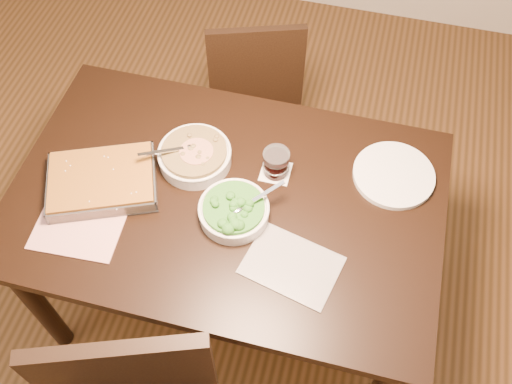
{
  "coord_description": "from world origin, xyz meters",
  "views": [
    {
      "loc": [
        0.35,
        -0.96,
        2.29
      ],
      "look_at": [
        0.1,
        0.01,
        0.8
      ],
      "focal_mm": 40.0,
      "sensor_mm": 36.0,
      "label": 1
    }
  ],
  "objects_px": {
    "table": "(227,212)",
    "broccoli_bowl": "(234,210)",
    "wine_tumbler": "(276,162)",
    "baking_dish": "(102,181)",
    "chair_far": "(254,80)",
    "stew_bowl": "(195,155)",
    "dinner_plate": "(394,175)"
  },
  "relations": [
    {
      "from": "wine_tumbler",
      "to": "dinner_plate",
      "type": "relative_size",
      "value": 0.36
    },
    {
      "from": "broccoli_bowl",
      "to": "dinner_plate",
      "type": "distance_m",
      "value": 0.55
    },
    {
      "from": "baking_dish",
      "to": "wine_tumbler",
      "type": "distance_m",
      "value": 0.57
    },
    {
      "from": "baking_dish",
      "to": "chair_far",
      "type": "height_order",
      "value": "chair_far"
    },
    {
      "from": "stew_bowl",
      "to": "broccoli_bowl",
      "type": "xyz_separation_m",
      "value": [
        0.18,
        -0.17,
        -0.0
      ]
    },
    {
      "from": "broccoli_bowl",
      "to": "wine_tumbler",
      "type": "relative_size",
      "value": 2.31
    },
    {
      "from": "dinner_plate",
      "to": "chair_far",
      "type": "height_order",
      "value": "chair_far"
    },
    {
      "from": "stew_bowl",
      "to": "chair_far",
      "type": "relative_size",
      "value": 0.29
    },
    {
      "from": "baking_dish",
      "to": "chair_far",
      "type": "xyz_separation_m",
      "value": [
        0.28,
        0.86,
        -0.31
      ]
    },
    {
      "from": "table",
      "to": "broccoli_bowl",
      "type": "relative_size",
      "value": 6.24
    },
    {
      "from": "table",
      "to": "stew_bowl",
      "type": "xyz_separation_m",
      "value": [
        -0.14,
        0.11,
        0.13
      ]
    },
    {
      "from": "table",
      "to": "wine_tumbler",
      "type": "xyz_separation_m",
      "value": [
        0.13,
        0.14,
        0.15
      ]
    },
    {
      "from": "broccoli_bowl",
      "to": "chair_far",
      "type": "xyz_separation_m",
      "value": [
        -0.16,
        0.87,
        -0.31
      ]
    },
    {
      "from": "table",
      "to": "chair_far",
      "type": "bearing_deg",
      "value": 97.93
    },
    {
      "from": "broccoli_bowl",
      "to": "table",
      "type": "bearing_deg",
      "value": 126.71
    },
    {
      "from": "table",
      "to": "chair_far",
      "type": "height_order",
      "value": "chair_far"
    },
    {
      "from": "table",
      "to": "dinner_plate",
      "type": "relative_size",
      "value": 5.2
    },
    {
      "from": "broccoli_bowl",
      "to": "wine_tumbler",
      "type": "height_order",
      "value": "wine_tumbler"
    },
    {
      "from": "dinner_plate",
      "to": "chair_far",
      "type": "xyz_separation_m",
      "value": [
        -0.63,
        0.59,
        -0.29
      ]
    },
    {
      "from": "wine_tumbler",
      "to": "dinner_plate",
      "type": "distance_m",
      "value": 0.39
    },
    {
      "from": "stew_bowl",
      "to": "chair_far",
      "type": "distance_m",
      "value": 0.76
    },
    {
      "from": "wine_tumbler",
      "to": "chair_far",
      "type": "xyz_separation_m",
      "value": [
        -0.25,
        0.67,
        -0.33
      ]
    },
    {
      "from": "chair_far",
      "to": "dinner_plate",
      "type": "bearing_deg",
      "value": 117.85
    },
    {
      "from": "table",
      "to": "baking_dish",
      "type": "xyz_separation_m",
      "value": [
        -0.4,
        -0.06,
        0.13
      ]
    },
    {
      "from": "broccoli_bowl",
      "to": "chair_far",
      "type": "relative_size",
      "value": 0.27
    },
    {
      "from": "broccoli_bowl",
      "to": "chair_far",
      "type": "bearing_deg",
      "value": 100.35
    },
    {
      "from": "stew_bowl",
      "to": "chair_far",
      "type": "height_order",
      "value": "stew_bowl"
    },
    {
      "from": "broccoli_bowl",
      "to": "baking_dish",
      "type": "relative_size",
      "value": 0.54
    },
    {
      "from": "broccoli_bowl",
      "to": "dinner_plate",
      "type": "bearing_deg",
      "value": 30.51
    },
    {
      "from": "dinner_plate",
      "to": "wine_tumbler",
      "type": "bearing_deg",
      "value": -168.31
    },
    {
      "from": "table",
      "to": "broccoli_bowl",
      "type": "xyz_separation_m",
      "value": [
        0.05,
        -0.06,
        0.13
      ]
    },
    {
      "from": "chair_far",
      "to": "stew_bowl",
      "type": "bearing_deg",
      "value": 68.75
    }
  ]
}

